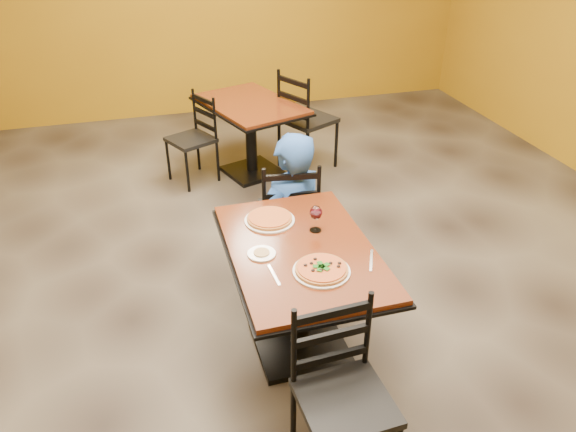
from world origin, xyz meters
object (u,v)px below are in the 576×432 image
object	(u,v)px
chair_main_near	(345,403)
diner	(291,206)
chair_main_far	(288,213)
plate_far	(270,220)
chair_second_right	(308,120)
side_plate	(262,254)
table_main	(301,275)
wine_glass	(316,217)
pizza_far	(270,218)
pizza_main	(322,269)
plate_main	(322,271)
table_second	(250,122)
chair_second_left	(191,140)

from	to	relation	value
chair_main_near	diner	size ratio (longest dim) A/B	0.82
chair_main_far	plate_far	distance (m)	0.67
chair_main_near	chair_second_right	size ratio (longest dim) A/B	0.90
chair_second_right	side_plate	xyz separation A→B (m)	(-1.08, -2.53, 0.24)
table_main	wine_glass	size ratio (longest dim) A/B	6.83
pizza_far	wine_glass	world-z (taller)	wine_glass
diner	wine_glass	bearing A→B (deg)	67.51
table_main	side_plate	world-z (taller)	side_plate
chair_main_far	diner	bearing A→B (deg)	96.19
chair_second_right	pizza_main	distance (m)	2.90
plate_main	wine_glass	bearing A→B (deg)	76.14
chair_main_far	plate_main	world-z (taller)	chair_main_far
table_second	pizza_main	world-z (taller)	pizza_main
pizza_far	side_plate	distance (m)	0.37
plate_main	chair_main_near	bearing A→B (deg)	-98.00
table_second	chair_second_left	xyz separation A→B (m)	(-0.59, -0.00, -0.12)
plate_main	plate_far	size ratio (longest dim) A/B	1.00
chair_second_right	plate_far	bearing A→B (deg)	130.02
pizza_main	table_second	bearing A→B (deg)	85.47
chair_second_right	chair_main_far	bearing A→B (deg)	131.17
table_main	chair_second_left	size ratio (longest dim) A/B	1.44
chair_second_right	pizza_far	bearing A→B (deg)	130.02
chair_main_near	chair_second_left	size ratio (longest dim) A/B	1.07
diner	plate_far	xyz separation A→B (m)	(-0.27, -0.46, 0.20)
chair_main_near	chair_second_left	distance (m)	3.41
pizza_far	side_plate	size ratio (longest dim) A/B	1.75
chair_main_far	chair_second_right	xyz separation A→B (m)	(0.68, 1.65, 0.05)
table_second	chair_main_far	distance (m)	1.66
plate_far	diner	bearing A→B (deg)	59.89
diner	pizza_main	bearing A→B (deg)	63.16
table_second	side_plate	world-z (taller)	side_plate
table_main	chair_second_left	xyz separation A→B (m)	(-0.34, 2.52, -0.13)
chair_second_left	wine_glass	world-z (taller)	wine_glass
table_main	pizza_far	bearing A→B (deg)	106.49
table_second	chair_second_left	bearing A→B (deg)	-180.00
chair_main_far	chair_second_left	xyz separation A→B (m)	(-0.51, 1.65, -0.03)
table_main	chair_second_right	world-z (taller)	chair_second_right
diner	pizza_far	distance (m)	0.58
plate_main	pizza_main	distance (m)	0.02
chair_second_left	wine_glass	bearing A→B (deg)	-14.23
table_second	wine_glass	distance (m)	2.39
chair_second_right	chair_second_left	bearing A→B (deg)	63.50
pizza_main	pizza_far	xyz separation A→B (m)	(-0.14, 0.59, 0.00)
chair_main_near	chair_second_right	xyz separation A→B (m)	(0.90, 3.40, 0.05)
chair_main_near	diner	bearing A→B (deg)	79.57
table_main	plate_main	size ratio (longest dim) A/B	3.97
table_second	chair_main_near	size ratio (longest dim) A/B	1.42
chair_second_left	plate_far	bearing A→B (deg)	-19.36
table_main	table_second	distance (m)	2.54
chair_second_right	side_plate	size ratio (longest dim) A/B	6.38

